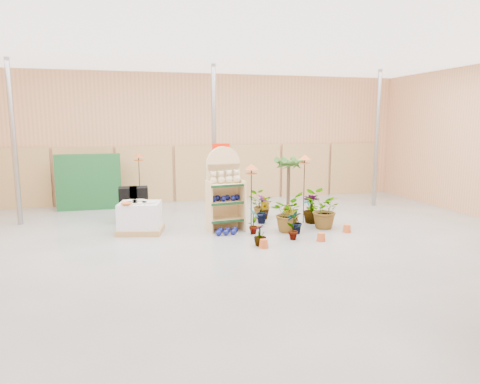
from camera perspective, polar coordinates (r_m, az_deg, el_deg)
The scene contains 25 objects.
room at distance 10.45m, azimuth -0.81°, elevation 6.00°, with size 15.20×12.10×4.70m.
display_shelf at distance 11.23m, azimuth -2.12°, elevation 0.01°, with size 0.99×0.70×2.19m.
teddy_bears at distance 11.08m, azimuth -1.87°, elevation 1.89°, with size 0.81×0.21×0.35m.
gazing_balls_shelf at distance 11.13m, azimuth -1.98°, elevation -0.81°, with size 0.81×0.28×0.15m.
gazing_balls_floor at distance 10.91m, azimuth -1.76°, elevation -5.24°, with size 0.63×0.39×0.15m.
pallet_stack at distance 11.28m, azimuth -13.18°, elevation -3.32°, with size 1.28×1.14×0.82m.
charcoal_planters at distance 12.50m, azimuth -13.98°, elevation -1.64°, with size 0.80×0.50×1.00m.
trellis_stock at distance 14.63m, azimuth -19.49°, elevation 1.26°, with size 2.00×0.30×1.80m, color #175124.
offer_sign at distance 12.53m, azimuth -2.55°, elevation 3.60°, with size 0.50×0.08×2.20m.
bird_table_front at distance 10.57m, azimuth 1.53°, elevation 3.05°, with size 0.34×0.34×1.80m.
bird_table_right at distance 11.96m, azimuth 8.62°, elevation 4.30°, with size 0.34×0.34×1.93m.
bird_table_back at distance 14.21m, azimuth -13.38°, elevation 4.55°, with size 0.34×0.34×1.83m.
palm at distance 12.72m, azimuth 6.52°, elevation 3.89°, with size 0.70×0.70×1.89m.
potted_plant_0 at distance 10.85m, azimuth 1.80°, elevation -3.85°, with size 0.37×0.25×0.69m, color #2B551A.
potted_plant_1 at distance 11.46m, azimuth 6.64°, elevation -3.31°, with size 0.36×0.29×0.65m, color #2B551A.
potted_plant_2 at distance 11.17m, azimuth 6.25°, elevation -2.71°, with size 0.90×0.78×1.00m, color #2B551A.
potted_plant_3 at distance 12.18m, azimuth 9.54°, elevation -2.17°, with size 0.47×0.47×0.83m, color #2B551A.
potted_plant_4 at distance 12.91m, azimuth 9.18°, elevation -1.94°, with size 0.34×0.23×0.64m, color #2B551A.
potted_plant_5 at distance 11.99m, azimuth 3.08°, elevation -2.64°, with size 0.37×0.30×0.67m, color #2B551A.
potted_plant_6 at distance 12.55m, azimuth 2.72°, elevation -1.75°, with size 0.73×0.64×0.81m, color #2B551A.
potted_plant_7 at distance 9.88m, azimuth 2.69°, elevation -5.73°, with size 0.29×0.29×0.51m, color #2B551A.
potted_plant_8 at distance 10.42m, azimuth 7.16°, elevation -4.35°, with size 0.39×0.26×0.74m, color #2B551A.
potted_plant_9 at distance 11.00m, azimuth 7.37°, elevation -3.95°, with size 0.34×0.27×0.62m, color #2B551A.
potted_plant_10 at distance 11.59m, azimuth 10.99°, elevation -2.31°, with size 0.93×0.81×1.03m, color #2B551A.
potted_plant_11 at distance 12.54m, azimuth 3.01°, elevation -1.99°, with size 0.40×0.40×0.72m, color #2B551A.
Camera 1 is at (-2.41, -9.24, 2.83)m, focal length 32.00 mm.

